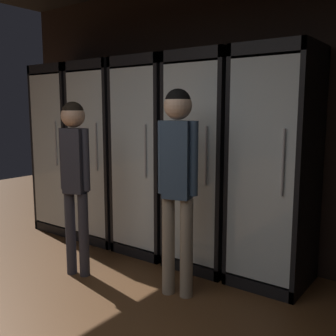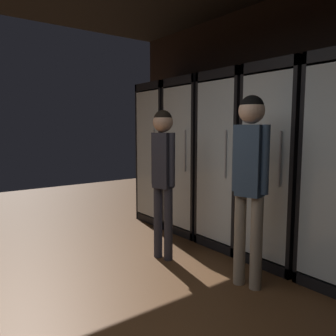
{
  "view_description": "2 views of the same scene",
  "coord_description": "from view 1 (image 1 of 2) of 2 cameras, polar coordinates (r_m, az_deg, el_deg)",
  "views": [
    {
      "loc": [
        1.72,
        -0.48,
        1.49
      ],
      "look_at": [
        -0.65,
        2.74,
        0.89
      ],
      "focal_mm": 41.88,
      "sensor_mm": 36.0,
      "label": 1
    },
    {
      "loc": [
        1.83,
        -0.27,
        1.38
      ],
      "look_at": [
        -1.59,
        2.31,
        0.87
      ],
      "focal_mm": 36.02,
      "sensor_mm": 36.0,
      "label": 2
    }
  ],
  "objects": [
    {
      "name": "wall_back",
      "position": [
        3.91,
        10.31,
        7.1
      ],
      "size": [
        6.0,
        0.06,
        2.8
      ],
      "primitive_type": "cube",
      "color": "black",
      "rests_on": "ground"
    },
    {
      "name": "shopper_near",
      "position": [
        3.52,
        -13.42,
        0.31
      ],
      "size": [
        0.28,
        0.21,
        1.56
      ],
      "color": "#2D2D38",
      "rests_on": "ground"
    },
    {
      "name": "cooler_center",
      "position": [
        4.11,
        -2.04,
        1.42
      ],
      "size": [
        0.63,
        0.64,
        2.0
      ],
      "color": "black",
      "rests_on": "ground"
    },
    {
      "name": "shopper_far",
      "position": [
        3.03,
        1.41,
        -0.08
      ],
      "size": [
        0.32,
        0.22,
        1.64
      ],
      "color": "gray",
      "rests_on": "ground"
    },
    {
      "name": "cooler_far_right",
      "position": [
        3.45,
        15.51,
        -0.39
      ],
      "size": [
        0.63,
        0.64,
        2.0
      ],
      "color": "black",
      "rests_on": "ground"
    },
    {
      "name": "cooler_far_left",
      "position": [
        5.03,
        -13.95,
        2.49
      ],
      "size": [
        0.63,
        0.64,
        2.0
      ],
      "color": "black",
      "rests_on": "ground"
    },
    {
      "name": "cooler_right",
      "position": [
        3.73,
        5.96,
        0.8
      ],
      "size": [
        0.63,
        0.64,
        2.0
      ],
      "color": "black",
      "rests_on": "ground"
    },
    {
      "name": "cooler_left",
      "position": [
        4.54,
        -8.61,
        2.09
      ],
      "size": [
        0.63,
        0.64,
        2.0
      ],
      "color": "black",
      "rests_on": "ground"
    }
  ]
}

